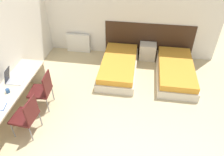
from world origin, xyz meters
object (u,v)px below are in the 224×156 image
at_px(bed_near_window, 119,66).
at_px(bed_near_door, 175,71).
at_px(laptop, 12,79).
at_px(chair_near_notebook, 27,115).
at_px(chair_near_laptop, 42,89).
at_px(nightstand, 147,52).

relative_size(bed_near_window, bed_near_door, 1.00).
height_order(bed_near_window, laptop, laptop).
bearing_deg(chair_near_notebook, chair_near_laptop, 94.14).
bearing_deg(chair_near_notebook, bed_near_window, 61.38).
bearing_deg(laptop, bed_near_window, 34.31).
relative_size(nightstand, chair_near_laptop, 0.56).
bearing_deg(chair_near_laptop, bed_near_window, 42.37).
bearing_deg(chair_near_notebook, nightstand, 58.17).
xyz_separation_m(bed_near_window, nightstand, (0.79, 0.81, 0.07)).
xyz_separation_m(bed_near_door, chair_near_laptop, (-3.12, -1.61, 0.31)).
xyz_separation_m(nightstand, chair_near_notebook, (-2.33, -3.21, 0.25)).
distance_m(bed_near_window, laptop, 2.80).
bearing_deg(nightstand, bed_near_window, -134.08).
height_order(bed_near_window, bed_near_door, same).
relative_size(bed_near_window, chair_near_laptop, 2.15).
bearing_deg(bed_near_window, laptop, -141.14).
distance_m(chair_near_notebook, laptop, 0.95).
bearing_deg(bed_near_door, chair_near_laptop, -152.73).
relative_size(nightstand, chair_near_notebook, 0.56).
bearing_deg(bed_near_window, bed_near_door, 0.00).
xyz_separation_m(bed_near_door, nightstand, (-0.79, 0.81, 0.07)).
bearing_deg(laptop, nightstand, 36.38).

